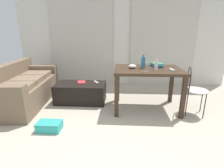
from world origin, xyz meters
The scene contains 16 objects.
ground_plane centered at (0.00, 1.14, 0.00)m, with size 7.39×7.39×0.00m, color #B2A893.
wall_back centered at (0.00, 3.08, 1.33)m, with size 5.71×0.10×2.67m, color silver.
curtains centered at (0.00, 3.00, 1.17)m, with size 3.90×0.03×2.33m.
couch centered at (-2.01, 1.48, 0.33)m, with size 0.97×1.92×0.83m.
coffee_table centered at (-0.85, 1.63, 0.20)m, with size 1.04×0.57×0.40m.
craft_table centered at (0.50, 1.37, 0.69)m, with size 1.23×0.85×0.80m.
wire_chair centered at (1.28, 1.20, 0.54)m, with size 0.41×0.44×0.87m.
bottle_near centered at (0.42, 1.41, 0.91)m, with size 0.08×0.08×0.25m.
bottle_far centered at (0.63, 1.24, 0.88)m, with size 0.07×0.07×0.19m.
bowl centered at (0.22, 1.38, 0.84)m, with size 0.15×0.15×0.07m, color beige.
book_stack centered at (0.71, 1.58, 0.83)m, with size 0.23×0.31×0.07m.
tv_remote_on_table centered at (0.89, 1.22, 0.81)m, with size 0.05×0.17×0.02m, color #B7B7B2.
scissors centered at (0.39, 1.10, 0.80)m, with size 0.12×0.05×0.00m.
tv_remote_primary centered at (-0.53, 1.72, 0.41)m, with size 0.04×0.19×0.02m, color #B7B7B2.
magazine centered at (-0.84, 1.73, 0.41)m, with size 0.16×0.22×0.01m, color red.
shoebox centered at (-1.07, 0.48, 0.07)m, with size 0.37×0.22×0.14m.
Camera 1 is at (0.03, -1.76, 1.45)m, focal length 27.37 mm.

